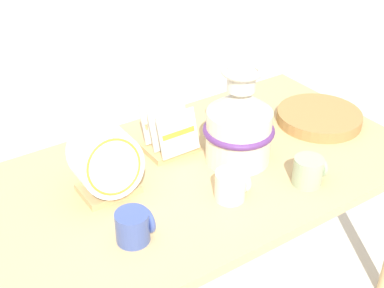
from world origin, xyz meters
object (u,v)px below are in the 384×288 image
Objects in this scene: mug_sage_glaze at (309,171)px; mug_cobalt_glaze at (134,226)px; ceramic_vase at (239,123)px; dish_rack_square_plates at (169,137)px; mug_cream_glaze at (232,185)px; dish_rack_round_plates at (107,167)px; wicker_charger_stack at (319,117)px.

mug_sage_glaze is 0.61m from mug_cobalt_glaze.
ceramic_vase reaches higher than mug_sage_glaze.
dish_rack_square_plates is at bearing 122.75° from mug_sage_glaze.
mug_sage_glaze is at bearing -7.29° from mug_cobalt_glaze.
mug_cobalt_glaze is at bearing -179.86° from mug_cream_glaze.
dish_rack_round_plates is 0.69× the size of wicker_charger_stack.
dish_rack_square_plates reaches higher than mug_cobalt_glaze.
dish_rack_round_plates reaches higher than mug_sage_glaze.
mug_cobalt_glaze is at bearing -168.24° from wicker_charger_stack.
mug_sage_glaze and mug_cobalt_glaze have the same top height.
mug_cream_glaze is at bearing -161.65° from wicker_charger_stack.
dish_rack_square_plates is (0.30, 0.11, -0.05)m from dish_rack_round_plates.
mug_cream_glaze is (-0.58, -0.19, 0.03)m from wicker_charger_stack.
mug_sage_glaze is at bearing -57.25° from dish_rack_square_plates.
mug_sage_glaze is (0.11, -0.24, -0.10)m from ceramic_vase.
dish_rack_round_plates is 0.40m from mug_cream_glaze.
dish_rack_square_plates is 0.51m from mug_sage_glaze.
dish_rack_square_plates reaches higher than wicker_charger_stack.
dish_rack_round_plates reaches higher than mug_cream_glaze.
wicker_charger_stack is at bearing 18.35° from mug_cream_glaze.
mug_cream_glaze is at bearing 0.14° from mug_cobalt_glaze.
ceramic_vase is 3.27× the size of mug_cream_glaze.
mug_cream_glaze is 0.35m from mug_cobalt_glaze.
ceramic_vase reaches higher than dish_rack_round_plates.
ceramic_vase is at bearing -9.43° from dish_rack_round_plates.
ceramic_vase is 1.06× the size of wicker_charger_stack.
ceramic_vase is at bearing 113.90° from mug_sage_glaze.
wicker_charger_stack is at bearing 40.12° from mug_sage_glaze.
mug_sage_glaze is (0.57, -0.32, -0.05)m from dish_rack_round_plates.
mug_cream_glaze is at bearing -133.12° from ceramic_vase.
mug_cream_glaze is 1.00× the size of mug_sage_glaze.
wicker_charger_stack is 3.08× the size of mug_cream_glaze.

